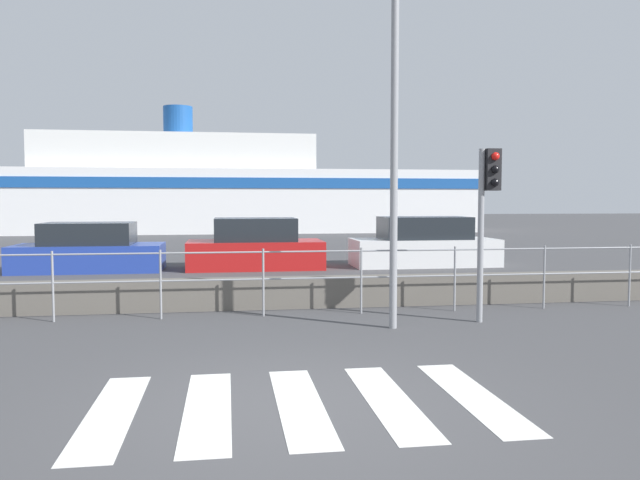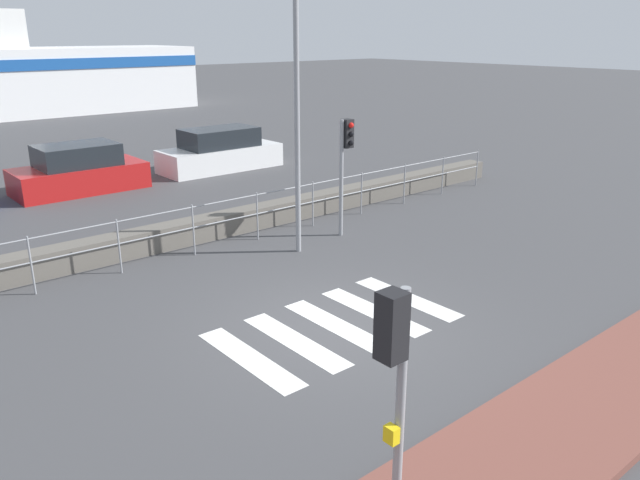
{
  "view_description": "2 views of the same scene",
  "coord_description": "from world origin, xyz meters",
  "px_view_note": "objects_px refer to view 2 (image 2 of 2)",
  "views": [
    {
      "loc": [
        -0.61,
        -6.01,
        2.02
      ],
      "look_at": [
        0.58,
        2.0,
        1.5
      ],
      "focal_mm": 35.0,
      "sensor_mm": 36.0,
      "label": 1
    },
    {
      "loc": [
        -6.41,
        -7.28,
        4.83
      ],
      "look_at": [
        0.56,
        1.0,
        1.2
      ],
      "focal_mm": 35.0,
      "sensor_mm": 36.0,
      "label": 2
    }
  ],
  "objects_px": {
    "streetlamp": "(303,60)",
    "parked_car_white": "(220,152)",
    "traffic_light_far": "(345,151)",
    "traffic_light_near": "(394,360)",
    "parked_car_red": "(79,171)"
  },
  "relations": [
    {
      "from": "traffic_light_far",
      "to": "parked_car_white",
      "type": "height_order",
      "value": "traffic_light_far"
    },
    {
      "from": "traffic_light_far",
      "to": "parked_car_white",
      "type": "xyz_separation_m",
      "value": [
        1.76,
        8.72,
        -1.46
      ]
    },
    {
      "from": "traffic_light_near",
      "to": "traffic_light_far",
      "type": "xyz_separation_m",
      "value": [
        6.12,
        7.43,
        0.22
      ]
    },
    {
      "from": "streetlamp",
      "to": "parked_car_red",
      "type": "relative_size",
      "value": 1.76
    },
    {
      "from": "traffic_light_far",
      "to": "parked_car_red",
      "type": "distance_m",
      "value": 9.48
    },
    {
      "from": "parked_car_white",
      "to": "traffic_light_near",
      "type": "bearing_deg",
      "value": -116.01
    },
    {
      "from": "streetlamp",
      "to": "parked_car_white",
      "type": "height_order",
      "value": "streetlamp"
    },
    {
      "from": "traffic_light_near",
      "to": "parked_car_red",
      "type": "bearing_deg",
      "value": 80.48
    },
    {
      "from": "traffic_light_near",
      "to": "parked_car_white",
      "type": "bearing_deg",
      "value": 63.99
    },
    {
      "from": "traffic_light_far",
      "to": "parked_car_red",
      "type": "xyz_separation_m",
      "value": [
        -3.41,
        8.72,
        -1.46
      ]
    },
    {
      "from": "traffic_light_near",
      "to": "parked_car_red",
      "type": "xyz_separation_m",
      "value": [
        2.71,
        16.15,
        -1.24
      ]
    },
    {
      "from": "streetlamp",
      "to": "parked_car_white",
      "type": "bearing_deg",
      "value": 69.63
    },
    {
      "from": "traffic_light_near",
      "to": "parked_car_red",
      "type": "distance_m",
      "value": 16.42
    },
    {
      "from": "traffic_light_far",
      "to": "traffic_light_near",
      "type": "bearing_deg",
      "value": -129.49
    },
    {
      "from": "streetlamp",
      "to": "parked_car_white",
      "type": "distance_m",
      "value": 10.44
    }
  ]
}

